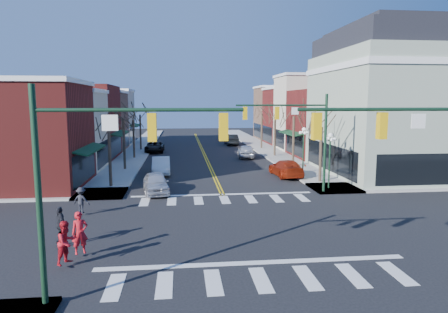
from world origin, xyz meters
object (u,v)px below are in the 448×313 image
object	(u,v)px
car_left_near	(156,183)
car_right_far	(231,140)
pedestrian_red_b	(66,242)
pedestrian_red_a	(80,233)
pedestrian_dark_a	(60,225)
car_left_mid	(161,166)
car_right_near	(286,168)
car_right_mid	(246,151)
pedestrian_dark_b	(81,200)
car_left_far	(155,147)
lamppost_corner	(330,151)
lamppost_midblock	(304,142)
victorian_corner	(395,102)

from	to	relation	value
car_left_near	car_right_far	distance (m)	33.32
car_right_far	pedestrian_red_b	world-z (taller)	pedestrian_red_b
pedestrian_red_a	pedestrian_dark_a	size ratio (longest dim) A/B	1.06
car_left_mid	car_left_near	bearing A→B (deg)	-92.74
car_right_near	pedestrian_red_a	xyz separation A→B (m)	(-13.70, -17.32, 0.33)
car_right_mid	pedestrian_dark_b	world-z (taller)	pedestrian_dark_b
car_right_near	car_right_far	bearing A→B (deg)	-89.81
car_left_far	pedestrian_red_b	xyz separation A→B (m)	(-1.18, -37.04, 0.33)
lamppost_corner	pedestrian_red_a	distance (m)	19.47
car_right_near	car_left_mid	bearing A→B (deg)	-15.85
lamppost_corner	pedestrian_red_b	bearing A→B (deg)	-141.18
lamppost_midblock	car_right_mid	world-z (taller)	lamppost_midblock
pedestrian_red_b	car_right_far	bearing A→B (deg)	16.43
lamppost_corner	car_right_far	world-z (taller)	lamppost_corner
car_left_near	car_right_mid	xyz separation A→B (m)	(9.60, 17.68, 0.04)
car_right_near	car_right_far	distance (m)	26.59
car_left_mid	pedestrian_red_b	distance (m)	21.07
car_left_near	pedestrian_dark_a	distance (m)	11.21
car_left_near	pedestrian_red_a	xyz separation A→B (m)	(-2.50, -11.96, 0.33)
car_left_near	car_left_mid	size ratio (longest dim) A/B	0.95
car_right_near	pedestrian_red_a	size ratio (longest dim) A/B	2.78
lamppost_corner	car_left_near	bearing A→B (deg)	178.54
pedestrian_dark_a	car_left_mid	bearing A→B (deg)	137.17
lamppost_midblock	lamppost_corner	bearing A→B (deg)	-90.00
lamppost_corner	pedestrian_dark_b	bearing A→B (deg)	-163.39
car_right_mid	lamppost_midblock	bearing A→B (deg)	111.70
car_right_near	pedestrian_red_b	size ratio (longest dim) A/B	2.88
car_right_mid	pedestrian_dark_b	distance (m)	26.80
lamppost_corner	car_left_near	world-z (taller)	lamppost_corner
car_left_near	car_right_near	world-z (taller)	car_left_near
car_right_far	pedestrian_red_a	world-z (taller)	pedestrian_red_a
car_left_mid	car_right_mid	distance (m)	13.73
car_right_mid	pedestrian_dark_a	distance (m)	31.24
car_right_far	pedestrian_dark_b	bearing A→B (deg)	68.87
car_right_mid	pedestrian_red_a	distance (m)	32.02
car_right_mid	pedestrian_red_a	size ratio (longest dim) A/B	2.51
victorian_corner	lamppost_corner	size ratio (longest dim) A/B	3.29
lamppost_midblock	pedestrian_dark_a	distance (m)	23.74
victorian_corner	car_right_near	distance (m)	11.71
pedestrian_red_a	lamppost_midblock	bearing A→B (deg)	25.13
car_right_mid	pedestrian_dark_b	size ratio (longest dim) A/B	3.03
lamppost_corner	pedestrian_dark_b	world-z (taller)	lamppost_corner
victorian_corner	pedestrian_dark_a	bearing A→B (deg)	-147.00
lamppost_corner	pedestrian_red_a	bearing A→B (deg)	-143.12
victorian_corner	pedestrian_dark_a	distance (m)	30.36
car_left_near	pedestrian_dark_a	xyz separation A→B (m)	(-3.72, -10.58, 0.27)
lamppost_midblock	car_right_near	distance (m)	2.97
lamppost_corner	car_right_near	bearing A→B (deg)	107.55
lamppost_corner	pedestrian_dark_b	xyz separation A→B (m)	(-17.01, -5.07, -2.05)
pedestrian_red_a	pedestrian_dark_a	xyz separation A→B (m)	(-1.22, 1.39, -0.05)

